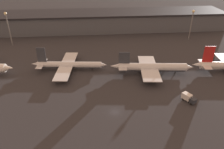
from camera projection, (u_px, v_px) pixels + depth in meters
ground at (115, 112)px, 85.49m from camera, size 600.00×600.00×0.00m
terminal_building at (101, 21)px, 174.28m from camera, size 195.37×29.20×13.93m
airplane_1 at (68, 65)px, 114.87m from camera, size 40.11×33.39×12.53m
airplane_2 at (151, 67)px, 111.03m from camera, size 42.42×28.81×11.76m
service_vehicle_0 at (189, 98)px, 90.77m from camera, size 5.21×6.61×3.24m
lamp_post_0 at (8, 24)px, 140.67m from camera, size 1.80×1.80×21.98m
lamp_post_1 at (192, 21)px, 150.73m from camera, size 1.80×1.80×20.71m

